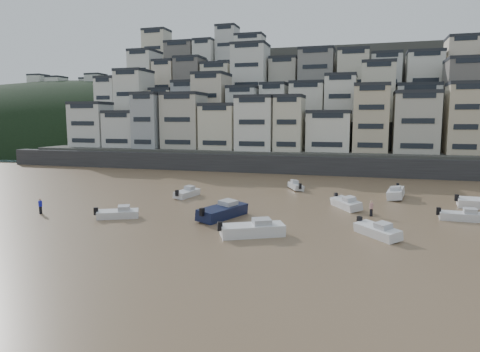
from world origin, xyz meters
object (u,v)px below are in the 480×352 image
(boat_a, at_px, (253,227))
(boat_h, at_px, (296,185))
(boat_i, at_px, (396,191))
(person_pink, at_px, (371,208))
(boat_c, at_px, (223,209))
(boat_f, at_px, (187,192))
(boat_d, at_px, (463,214))
(boat_e, at_px, (346,202))
(boat_j, at_px, (118,212))
(person_blue, at_px, (40,206))
(boat_b, at_px, (377,229))

(boat_a, bearing_deg, boat_h, 62.48)
(boat_i, bearing_deg, person_pink, -6.97)
(boat_i, relative_size, person_pink, 3.74)
(boat_c, xyz_separation_m, boat_f, (-8.75, 10.56, -0.28))
(boat_c, distance_m, person_pink, 16.44)
(boat_d, xyz_separation_m, boat_h, (-20.13, 15.09, -0.03))
(boat_e, distance_m, boat_i, 11.07)
(boat_c, distance_m, boat_j, 11.36)
(boat_d, distance_m, boat_j, 36.84)
(boat_i, bearing_deg, boat_j, -46.38)
(boat_d, relative_size, boat_f, 0.95)
(boat_a, bearing_deg, boat_d, 3.32)
(boat_a, distance_m, boat_i, 27.84)
(boat_f, bearing_deg, boat_i, -66.50)
(boat_j, bearing_deg, boat_e, 0.27)
(boat_a, xyz_separation_m, boat_e, (7.67, 14.98, -0.11))
(boat_f, relative_size, person_pink, 3.00)
(boat_a, xyz_separation_m, boat_d, (19.83, 12.14, -0.19))
(boat_f, bearing_deg, boat_d, -89.30)
(person_blue, bearing_deg, boat_a, -5.34)
(boat_c, relative_size, person_pink, 4.20)
(boat_d, xyz_separation_m, boat_e, (-12.16, 2.84, 0.09))
(boat_d, bearing_deg, boat_h, 145.38)
(person_blue, bearing_deg, boat_e, 20.78)
(boat_d, relative_size, person_pink, 2.86)
(boat_b, xyz_separation_m, boat_i, (2.93, 21.14, 0.16))
(boat_a, height_order, person_pink, boat_a)
(boat_e, bearing_deg, boat_i, 115.60)
(boat_a, height_order, boat_d, boat_a)
(boat_j, bearing_deg, boat_b, -26.74)
(boat_a, distance_m, boat_h, 27.23)
(boat_a, relative_size, person_blue, 3.68)
(boat_b, relative_size, person_pink, 3.06)
(boat_c, height_order, boat_j, boat_c)
(boat_a, distance_m, boat_j, 16.07)
(boat_a, distance_m, person_blue, 25.63)
(boat_e, bearing_deg, boat_a, -57.26)
(person_pink, bearing_deg, boat_e, 130.52)
(boat_b, relative_size, boat_c, 0.73)
(boat_a, relative_size, boat_i, 0.98)
(boat_a, bearing_deg, boat_b, -12.92)
(boat_a, distance_m, boat_d, 23.25)
(boat_e, height_order, boat_i, boat_i)
(boat_d, distance_m, boat_i, 13.37)
(boat_b, distance_m, boat_j, 26.79)
(boat_e, height_order, boat_h, boat_e)
(boat_a, xyz_separation_m, boat_j, (-15.82, 2.84, -0.22))
(boat_b, xyz_separation_m, boat_f, (-24.68, 13.73, -0.01))
(boat_b, height_order, person_blue, person_blue)
(boat_d, xyz_separation_m, person_pink, (-9.28, -0.53, 0.19))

